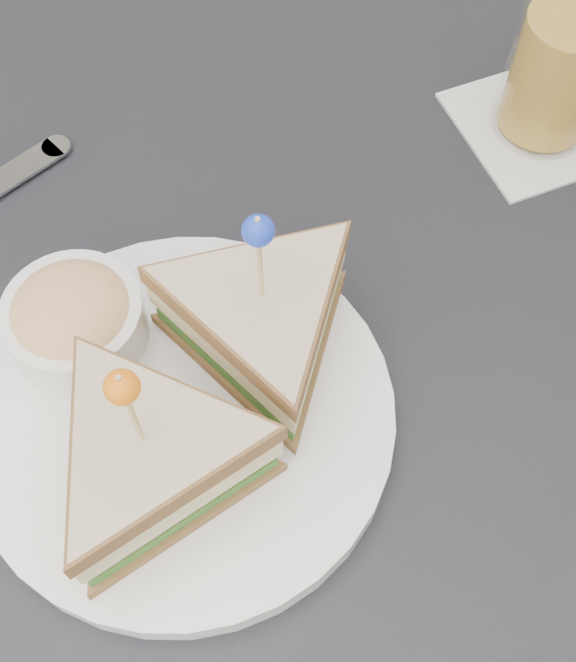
{
  "coord_description": "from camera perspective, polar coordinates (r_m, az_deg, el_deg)",
  "views": [
    {
      "loc": [
        0.03,
        -0.25,
        1.25
      ],
      "look_at": [
        0.01,
        0.01,
        0.8
      ],
      "focal_mm": 45.0,
      "sensor_mm": 36.0,
      "label": 1
    }
  ],
  "objects": [
    {
      "name": "plate_meal",
      "position": [
        0.51,
        -6.8,
        -3.9
      ],
      "size": [
        0.31,
        0.31,
        0.16
      ],
      "rotation": [
        0.0,
        0.0,
        0.16
      ],
      "color": "white",
      "rests_on": "table"
    },
    {
      "name": "table",
      "position": [
        0.63,
        -0.98,
        -6.48
      ],
      "size": [
        0.8,
        0.8,
        0.75
      ],
      "color": "black",
      "rests_on": "ground"
    },
    {
      "name": "ground_plane",
      "position": [
        1.27,
        -0.51,
        -18.56
      ],
      "size": [
        3.5,
        3.5,
        0.0
      ],
      "primitive_type": "plane",
      "color": "#3F3833"
    },
    {
      "name": "drink_set",
      "position": [
        0.67,
        18.39,
        17.35
      ],
      "size": [
        0.16,
        0.16,
        0.16
      ],
      "rotation": [
        0.0,
        0.0,
        0.46
      ],
      "color": "silver",
      "rests_on": "table"
    }
  ]
}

